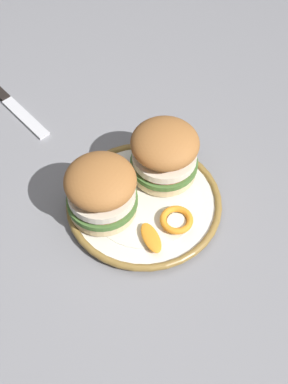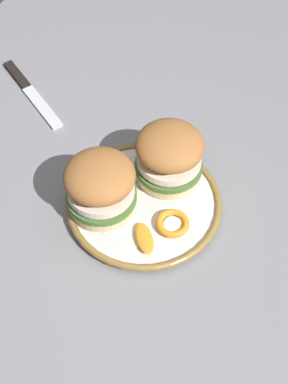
# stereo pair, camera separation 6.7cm
# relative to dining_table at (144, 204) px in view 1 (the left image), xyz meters

# --- Properties ---
(ground_plane) EXTENTS (8.00, 8.00, 0.00)m
(ground_plane) POSITION_rel_dining_table_xyz_m (0.00, 0.00, -0.66)
(ground_plane) COLOR #333338
(dining_table) EXTENTS (1.32, 1.07, 0.75)m
(dining_table) POSITION_rel_dining_table_xyz_m (0.00, 0.00, 0.00)
(dining_table) COLOR gray
(dining_table) RESTS_ON ground
(dinner_plate) EXTENTS (0.26, 0.26, 0.02)m
(dinner_plate) POSITION_rel_dining_table_xyz_m (0.06, 0.02, 0.10)
(dinner_plate) COLOR silver
(dinner_plate) RESTS_ON dining_table
(sandwich_half_left) EXTENTS (0.16, 0.16, 0.10)m
(sandwich_half_left) POSITION_rel_dining_table_xyz_m (0.10, -0.04, 0.16)
(sandwich_half_left) COLOR beige
(sandwich_half_left) RESTS_ON dinner_plate
(sandwich_half_right) EXTENTS (0.15, 0.15, 0.10)m
(sandwich_half_right) POSITION_rel_dining_table_xyz_m (-0.01, 0.03, 0.16)
(sandwich_half_right) COLOR beige
(sandwich_half_right) RESTS_ON dinner_plate
(orange_peel_curled) EXTENTS (0.08, 0.08, 0.01)m
(orange_peel_curled) POSITION_rel_dining_table_xyz_m (0.09, 0.08, 0.11)
(orange_peel_curled) COLOR orange
(orange_peel_curled) RESTS_ON dinner_plate
(orange_peel_strip_long) EXTENTS (0.06, 0.06, 0.01)m
(orange_peel_strip_long) POSITION_rel_dining_table_xyz_m (0.13, 0.05, 0.11)
(orange_peel_strip_long) COLOR orange
(orange_peel_strip_long) RESTS_ON dinner_plate
(table_knife) EXTENTS (0.13, 0.20, 0.01)m
(table_knife) POSITION_rel_dining_table_xyz_m (-0.09, -0.31, 0.09)
(table_knife) COLOR silver
(table_knife) RESTS_ON dining_table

